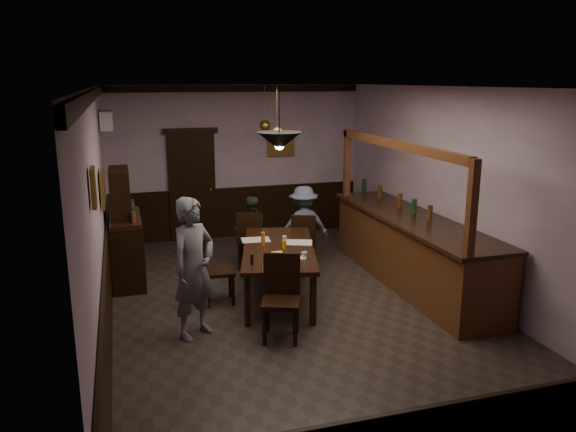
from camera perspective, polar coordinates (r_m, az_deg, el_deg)
name	(u,v)px	position (r m, az deg, el deg)	size (l,w,h in m)	color
room	(299,204)	(7.38, 1.09, 1.21)	(5.01, 8.01, 3.01)	#2D2621
dining_table	(279,251)	(8.09, -0.95, -3.62)	(1.53, 2.38, 0.75)	black
chair_far_left	(250,237)	(9.36, -3.87, -2.17)	(0.54, 0.54, 0.99)	black
chair_far_right	(304,238)	(9.38, 1.61, -2.29)	(0.53, 0.53, 0.93)	black
chair_near	(281,293)	(6.89, -0.68, -7.80)	(0.58, 0.58, 1.04)	black
chair_side	(213,266)	(7.97, -7.65, -5.08)	(0.46, 0.46, 0.99)	black
person_standing	(194,268)	(6.91, -9.55, -5.24)	(0.64, 0.42, 1.75)	slate
person_seated_left	(251,230)	(9.61, -3.79, -1.44)	(0.57, 0.44, 1.17)	#3B4328
person_seated_right	(303,225)	(9.60, 1.58, -0.90)	(0.87, 0.50, 1.35)	slate
newspaper_left	(256,240)	(8.43, -3.30, -2.43)	(0.42, 0.30, 0.01)	silver
newspaper_right	(298,242)	(8.29, 1.00, -2.71)	(0.42, 0.30, 0.01)	silver
napkin	(278,253)	(7.81, -1.05, -3.76)	(0.15, 0.15, 0.00)	#EFCD58
saucer	(301,258)	(7.58, 1.35, -4.27)	(0.15, 0.15, 0.01)	white
coffee_cup	(304,255)	(7.58, 1.67, -3.94)	(0.08, 0.08, 0.07)	white
pastry_plate	(273,260)	(7.50, -1.53, -4.46)	(0.22, 0.22, 0.01)	white
pastry_ring_a	(271,258)	(7.49, -1.74, -4.26)	(0.13, 0.13, 0.04)	#C68C47
pastry_ring_b	(281,255)	(7.60, -0.74, -3.98)	(0.13, 0.13, 0.04)	#C68C47
soda_can	(284,245)	(7.98, -0.40, -2.94)	(0.07, 0.07, 0.12)	yellow
beer_glass	(263,239)	(8.13, -2.54, -2.34)	(0.06, 0.06, 0.20)	#BF721E
water_glass	(284,241)	(8.11, -0.36, -2.55)	(0.06, 0.06, 0.15)	silver
pepper_mill	(252,259)	(7.33, -3.69, -4.42)	(0.04, 0.04, 0.14)	black
sideboard	(126,237)	(9.06, -16.17, -2.07)	(0.48, 1.35, 1.79)	black
bar_counter	(412,248)	(8.84, 12.46, -3.23)	(0.93, 3.99, 2.24)	#4D2E14
door_back	(192,187)	(11.08, -9.70, 2.88)	(0.90, 0.06, 2.10)	black
ac_unit	(106,120)	(9.78, -17.97, 9.27)	(0.20, 0.85, 0.30)	white
picture_left_small	(93,188)	(5.35, -19.16, 2.75)	(0.04, 0.28, 0.36)	olive
picture_left_large	(102,188)	(7.79, -18.33, 2.68)	(0.04, 0.62, 0.48)	olive
picture_back	(281,146)	(11.33, -0.73, 7.15)	(0.55, 0.04, 0.42)	olive
pendant_iron	(279,141)	(6.96, -0.89, 7.62)	(0.56, 0.56, 0.75)	black
pendant_brass_mid	(277,133)	(8.61, -1.12, 8.39)	(0.20, 0.20, 0.81)	#BF8C3F
pendant_brass_far	(265,125)	(10.10, -2.35, 9.17)	(0.20, 0.20, 0.81)	#BF8C3F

